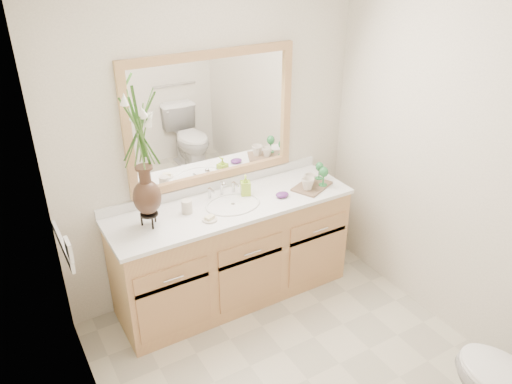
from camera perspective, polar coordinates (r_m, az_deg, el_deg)
floor at (r=3.50m, az=5.90°, el=-20.52°), size 2.60×2.60×0.00m
wall_back at (r=3.73m, az=-4.99°, el=5.49°), size 2.40×0.02×2.40m
wall_left at (r=2.32m, az=-17.89°, el=-11.02°), size 0.02×2.60×2.40m
wall_right at (r=3.52m, az=22.92°, el=1.95°), size 0.02×2.60×2.40m
vanity at (r=3.88m, az=-2.65°, el=-6.91°), size 1.80×0.55×0.80m
counter at (r=3.66m, az=-2.79°, el=-1.54°), size 1.84×0.57×0.03m
sink at (r=3.67m, az=-2.64°, el=-2.19°), size 0.38×0.34×0.23m
mirror at (r=3.64m, az=-4.97°, el=8.37°), size 1.32×0.04×0.97m
switch_plate at (r=3.07m, az=-20.61°, el=-6.17°), size 0.02×0.12×0.12m
flower_vase at (r=3.19m, az=-13.04°, el=5.74°), size 0.22×0.22×0.90m
tumbler at (r=3.55m, az=-7.90°, el=-1.65°), size 0.08×0.08×0.10m
soap_dish at (r=3.45m, az=-5.31°, el=-3.09°), size 0.10×0.10×0.03m
soap_bottle at (r=3.74m, az=-1.21°, el=0.69°), size 0.08×0.09×0.14m
purple_dish at (r=3.74m, az=3.01°, el=-0.30°), size 0.11×0.09×0.04m
tray at (r=3.91m, az=6.40°, el=0.66°), size 0.37×0.31×0.02m
mug_left at (r=3.82m, az=5.95°, el=0.98°), size 0.11×0.11×0.10m
mug_right at (r=3.90m, az=6.17°, el=1.48°), size 0.12×0.12×0.09m
goblet_front at (r=3.87m, az=7.75°, el=2.16°), size 0.07×0.07×0.16m
goblet_back at (r=3.98m, az=7.27°, el=2.78°), size 0.06×0.06×0.14m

